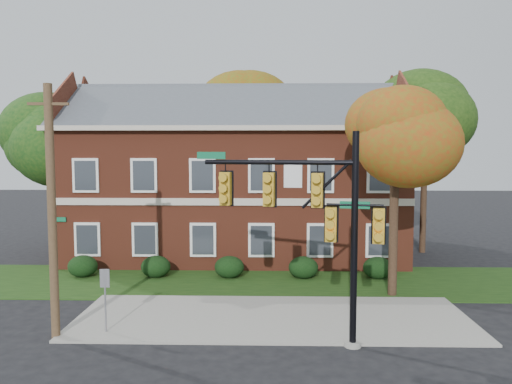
{
  "coord_description": "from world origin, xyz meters",
  "views": [
    {
      "loc": [
        -0.17,
        -16.46,
        6.0
      ],
      "look_at": [
        -0.65,
        3.0,
        4.4
      ],
      "focal_mm": 35.0,
      "sensor_mm": 36.0,
      "label": 1
    }
  ],
  "objects_px": {
    "hedge_right": "(303,267)",
    "tree_left_rear": "(58,139)",
    "hedge_far_right": "(378,268)",
    "sign_post": "(105,290)",
    "hedge_center": "(229,267)",
    "tree_right_rear": "(432,114)",
    "tree_far_rear": "(261,112)",
    "hedge_far_left": "(83,266)",
    "apartment_building": "(236,169)",
    "traffic_signal": "(315,213)",
    "hedge_left": "(156,267)",
    "utility_pole": "(52,211)",
    "tree_near_right": "(402,134)"
  },
  "relations": [
    {
      "from": "hedge_left",
      "to": "traffic_signal",
      "type": "bearing_deg",
      "value": -49.58
    },
    {
      "from": "hedge_far_right",
      "to": "sign_post",
      "type": "bearing_deg",
      "value": -145.14
    },
    {
      "from": "tree_right_rear",
      "to": "traffic_signal",
      "type": "height_order",
      "value": "tree_right_rear"
    },
    {
      "from": "hedge_center",
      "to": "hedge_far_right",
      "type": "bearing_deg",
      "value": 0.0
    },
    {
      "from": "apartment_building",
      "to": "hedge_far_right",
      "type": "bearing_deg",
      "value": -36.89
    },
    {
      "from": "hedge_far_right",
      "to": "sign_post",
      "type": "relative_size",
      "value": 0.65
    },
    {
      "from": "hedge_center",
      "to": "hedge_right",
      "type": "relative_size",
      "value": 1.0
    },
    {
      "from": "apartment_building",
      "to": "hedge_center",
      "type": "distance_m",
      "value": 6.89
    },
    {
      "from": "apartment_building",
      "to": "tree_left_rear",
      "type": "relative_size",
      "value": 2.12
    },
    {
      "from": "hedge_far_right",
      "to": "tree_right_rear",
      "type": "relative_size",
      "value": 0.13
    },
    {
      "from": "hedge_right",
      "to": "tree_left_rear",
      "type": "height_order",
      "value": "tree_left_rear"
    },
    {
      "from": "tree_near_right",
      "to": "sign_post",
      "type": "height_order",
      "value": "tree_near_right"
    },
    {
      "from": "apartment_building",
      "to": "sign_post",
      "type": "xyz_separation_m",
      "value": [
        -3.5,
        -12.57,
        -3.52
      ]
    },
    {
      "from": "hedge_center",
      "to": "utility_pole",
      "type": "bearing_deg",
      "value": -123.0
    },
    {
      "from": "tree_right_rear",
      "to": "tree_far_rear",
      "type": "distance_m",
      "value": 12.2
    },
    {
      "from": "tree_near_right",
      "to": "tree_right_rear",
      "type": "bearing_deg",
      "value": 65.42
    },
    {
      "from": "tree_far_rear",
      "to": "sign_post",
      "type": "height_order",
      "value": "tree_far_rear"
    },
    {
      "from": "hedge_center",
      "to": "traffic_signal",
      "type": "bearing_deg",
      "value": -67.61
    },
    {
      "from": "hedge_right",
      "to": "tree_left_rear",
      "type": "xyz_separation_m",
      "value": [
        -13.23,
        4.14,
        6.16
      ]
    },
    {
      "from": "hedge_right",
      "to": "tree_near_right",
      "type": "xyz_separation_m",
      "value": [
        3.72,
        -2.83,
        6.14
      ]
    },
    {
      "from": "hedge_center",
      "to": "hedge_right",
      "type": "distance_m",
      "value": 3.5
    },
    {
      "from": "hedge_far_left",
      "to": "hedge_left",
      "type": "bearing_deg",
      "value": 0.0
    },
    {
      "from": "sign_post",
      "to": "hedge_far_right",
      "type": "bearing_deg",
      "value": 34.19
    },
    {
      "from": "tree_left_rear",
      "to": "sign_post",
      "type": "relative_size",
      "value": 4.11
    },
    {
      "from": "hedge_right",
      "to": "traffic_signal",
      "type": "bearing_deg",
      "value": -91.59
    },
    {
      "from": "hedge_far_left",
      "to": "tree_left_rear",
      "type": "height_order",
      "value": "tree_left_rear"
    },
    {
      "from": "hedge_far_left",
      "to": "hedge_far_right",
      "type": "xyz_separation_m",
      "value": [
        14.0,
        0.0,
        0.0
      ]
    },
    {
      "from": "hedge_left",
      "to": "sign_post",
      "type": "xyz_separation_m",
      "value": [
        0.0,
        -7.31,
        0.94
      ]
    },
    {
      "from": "hedge_far_left",
      "to": "tree_far_rear",
      "type": "height_order",
      "value": "tree_far_rear"
    },
    {
      "from": "hedge_far_right",
      "to": "traffic_signal",
      "type": "bearing_deg",
      "value": -115.06
    },
    {
      "from": "hedge_far_right",
      "to": "traffic_signal",
      "type": "xyz_separation_m",
      "value": [
        -3.72,
        -7.96,
        3.57
      ]
    },
    {
      "from": "hedge_far_right",
      "to": "tree_far_rear",
      "type": "height_order",
      "value": "tree_far_rear"
    },
    {
      "from": "hedge_far_left",
      "to": "traffic_signal",
      "type": "xyz_separation_m",
      "value": [
        10.28,
        -7.96,
        3.57
      ]
    },
    {
      "from": "apartment_building",
      "to": "tree_far_rear",
      "type": "height_order",
      "value": "tree_far_rear"
    },
    {
      "from": "tree_right_rear",
      "to": "sign_post",
      "type": "distance_m",
      "value": 21.07
    },
    {
      "from": "hedge_right",
      "to": "hedge_center",
      "type": "bearing_deg",
      "value": 180.0
    },
    {
      "from": "tree_left_rear",
      "to": "tree_near_right",
      "type": "bearing_deg",
      "value": -22.36
    },
    {
      "from": "hedge_center",
      "to": "hedge_right",
      "type": "xyz_separation_m",
      "value": [
        3.5,
        0.0,
        0.0
      ]
    },
    {
      "from": "hedge_right",
      "to": "sign_post",
      "type": "xyz_separation_m",
      "value": [
        -7.0,
        -7.31,
        0.94
      ]
    },
    {
      "from": "apartment_building",
      "to": "hedge_far_left",
      "type": "distance_m",
      "value": 9.82
    },
    {
      "from": "hedge_center",
      "to": "utility_pole",
      "type": "distance_m",
      "value": 9.85
    },
    {
      "from": "hedge_right",
      "to": "apartment_building",
      "type": "bearing_deg",
      "value": 123.67
    },
    {
      "from": "hedge_right",
      "to": "tree_right_rear",
      "type": "xyz_separation_m",
      "value": [
        7.81,
        6.11,
        7.6
      ]
    },
    {
      "from": "tree_right_rear",
      "to": "tree_left_rear",
      "type": "bearing_deg",
      "value": -174.64
    },
    {
      "from": "hedge_center",
      "to": "hedge_far_right",
      "type": "distance_m",
      "value": 7.0
    },
    {
      "from": "tree_far_rear",
      "to": "traffic_signal",
      "type": "xyz_separation_m",
      "value": [
        1.94,
        -21.05,
        -4.75
      ]
    },
    {
      "from": "hedge_far_right",
      "to": "sign_post",
      "type": "xyz_separation_m",
      "value": [
        -10.5,
        -7.31,
        0.94
      ]
    },
    {
      "from": "sign_post",
      "to": "tree_near_right",
      "type": "bearing_deg",
      "value": 22.0
    },
    {
      "from": "hedge_right",
      "to": "tree_far_rear",
      "type": "relative_size",
      "value": 0.12
    },
    {
      "from": "hedge_right",
      "to": "tree_left_rear",
      "type": "distance_m",
      "value": 15.17
    }
  ]
}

